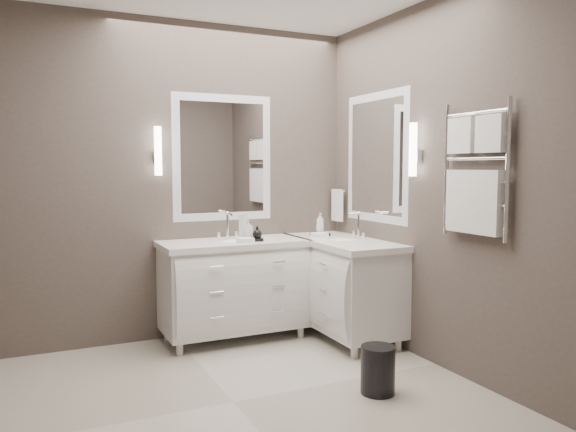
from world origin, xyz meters
name	(u,v)px	position (x,y,z in m)	size (l,w,h in m)	color
floor	(233,403)	(0.00, 0.00, -0.01)	(3.20, 3.00, 0.01)	beige
wall_back	(172,181)	(0.00, 1.50, 1.35)	(3.20, 0.01, 2.70)	#4A403B
wall_front	(369,200)	(0.00, -1.50, 1.35)	(3.20, 0.01, 2.70)	#4A403B
wall_right	(440,183)	(1.60, 0.00, 1.35)	(0.01, 3.00, 2.70)	#4A403B
vanity_back	(234,283)	(0.45, 1.23, 0.49)	(1.24, 0.59, 0.97)	white
vanity_right	(343,281)	(1.33, 0.90, 0.49)	(0.59, 1.24, 0.97)	white
mirror_back	(223,158)	(0.45, 1.49, 1.55)	(0.90, 0.02, 1.10)	white
mirror_right	(376,157)	(1.59, 0.80, 1.55)	(0.02, 0.90, 1.10)	white
sconce_back	(158,152)	(-0.13, 1.43, 1.59)	(0.06, 0.06, 0.40)	white
sconce_right	(413,151)	(1.53, 0.22, 1.59)	(0.06, 0.06, 0.40)	white
towel_bar_corner	(337,204)	(1.54, 1.36, 1.12)	(0.03, 0.22, 0.30)	white
towel_ladder	(475,179)	(1.55, -0.40, 1.39)	(0.06, 0.58, 0.90)	white
waste_bin	(378,370)	(0.90, -0.27, 0.16)	(0.22, 0.22, 0.31)	black
amenity_tray_back	(253,239)	(0.59, 1.14, 0.86)	(0.17, 0.12, 0.02)	black
amenity_tray_right	(320,234)	(1.28, 1.23, 0.86)	(0.12, 0.17, 0.02)	black
water_bottle	(243,228)	(0.52, 1.19, 0.96)	(0.08, 0.08, 0.22)	silver
soap_bottle_a	(248,229)	(0.56, 1.16, 0.95)	(0.07, 0.07, 0.15)	white
soap_bottle_b	(257,232)	(0.62, 1.11, 0.93)	(0.08, 0.08, 0.10)	black
soap_bottle_c	(320,223)	(1.28, 1.23, 0.97)	(0.07, 0.07, 0.18)	white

